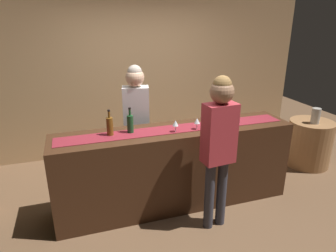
{
  "coord_description": "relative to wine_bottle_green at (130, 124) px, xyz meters",
  "views": [
    {
      "loc": [
        -1.12,
        -3.16,
        2.28
      ],
      "look_at": [
        -0.09,
        0.0,
        1.07
      ],
      "focal_mm": 32.06,
      "sensor_mm": 36.0,
      "label": 1
    }
  ],
  "objects": [
    {
      "name": "ground_plane",
      "position": [
        0.53,
        -0.05,
        -1.14
      ],
      "size": [
        10.0,
        10.0,
        0.0
      ],
      "primitive_type": "plane",
      "color": "brown"
    },
    {
      "name": "back_wall",
      "position": [
        0.53,
        1.85,
        0.31
      ],
      "size": [
        6.0,
        0.12,
        2.9
      ],
      "primitive_type": "cube",
      "color": "tan",
      "rests_on": "ground"
    },
    {
      "name": "bar_counter",
      "position": [
        0.53,
        -0.05,
        -0.62
      ],
      "size": [
        2.92,
        0.6,
        1.02
      ],
      "primitive_type": "cube",
      "color": "#3D2314",
      "rests_on": "ground"
    },
    {
      "name": "counter_runner_cloth",
      "position": [
        0.53,
        -0.05,
        -0.11
      ],
      "size": [
        2.78,
        0.28,
        0.01
      ],
      "primitive_type": "cube",
      "color": "maroon",
      "rests_on": "bar_counter"
    },
    {
      "name": "wine_bottle_green",
      "position": [
        0.0,
        0.0,
        0.0
      ],
      "size": [
        0.07,
        0.07,
        0.3
      ],
      "color": "#194723",
      "rests_on": "bar_counter"
    },
    {
      "name": "wine_bottle_amber",
      "position": [
        -0.23,
        -0.01,
        0.0
      ],
      "size": [
        0.07,
        0.07,
        0.3
      ],
      "color": "brown",
      "rests_on": "bar_counter"
    },
    {
      "name": "wine_glass_near_customer",
      "position": [
        0.5,
        -0.14,
        -0.01
      ],
      "size": [
        0.07,
        0.07,
        0.14
      ],
      "color": "silver",
      "rests_on": "bar_counter"
    },
    {
      "name": "wine_glass_mid_counter",
      "position": [
        0.77,
        -0.14,
        -0.01
      ],
      "size": [
        0.07,
        0.07,
        0.14
      ],
      "color": "silver",
      "rests_on": "bar_counter"
    },
    {
      "name": "bartender",
      "position": [
        0.18,
        0.53,
        -0.07
      ],
      "size": [
        0.37,
        0.27,
        1.72
      ],
      "rotation": [
        0.0,
        0.0,
        2.94
      ],
      "color": "#26262B",
      "rests_on": "ground"
    },
    {
      "name": "customer_sipping",
      "position": [
        0.82,
        -0.61,
        -0.05
      ],
      "size": [
        0.36,
        0.25,
        1.75
      ],
      "rotation": [
        0.0,
        0.0,
        0.09
      ],
      "color": "#33333D",
      "rests_on": "ground"
    },
    {
      "name": "round_side_table",
      "position": [
        2.95,
        0.31,
        -0.77
      ],
      "size": [
        0.68,
        0.68,
        0.74
      ],
      "primitive_type": "cylinder",
      "color": "#996B42",
      "rests_on": "ground"
    },
    {
      "name": "vase_on_side_table",
      "position": [
        2.91,
        0.24,
        -0.28
      ],
      "size": [
        0.13,
        0.13,
        0.24
      ],
      "primitive_type": "cylinder",
      "color": "#A8A399",
      "rests_on": "round_side_table"
    }
  ]
}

